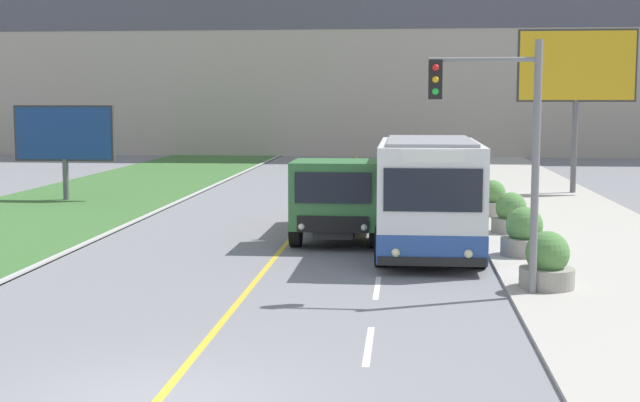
{
  "coord_description": "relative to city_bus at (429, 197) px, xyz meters",
  "views": [
    {
      "loc": [
        3.31,
        -11.24,
        4.08
      ],
      "look_at": [
        1.1,
        12.02,
        1.4
      ],
      "focal_mm": 50.0,
      "sensor_mm": 36.0,
      "label": 1
    }
  ],
  "objects": [
    {
      "name": "billboard_large",
      "position": [
        6.59,
        15.75,
        3.72
      ],
      "size": [
        4.96,
        0.24,
        7.02
      ],
      "color": "#59595B",
      "rests_on": "ground_plane"
    },
    {
      "name": "planter_round_second",
      "position": [
        2.44,
        -0.22,
        -0.92
      ],
      "size": [
        1.19,
        1.19,
        1.25
      ],
      "color": "gray",
      "rests_on": "sidewalk_right"
    },
    {
      "name": "lane_marking_centre",
      "position": [
        -3.61,
        -10.11,
        -1.54
      ],
      "size": [
        2.88,
        140.0,
        0.01
      ],
      "color": "gold",
      "rests_on": "ground_plane"
    },
    {
      "name": "billboard_small",
      "position": [
        -14.27,
        11.44,
        1.09
      ],
      "size": [
        4.09,
        0.24,
        3.84
      ],
      "color": "#59595B",
      "rests_on": "ground_plane"
    },
    {
      "name": "planter_round_third",
      "position": [
        2.56,
        3.77,
        -0.93
      ],
      "size": [
        1.16,
        1.16,
        1.22
      ],
      "color": "gray",
      "rests_on": "sidewalk_right"
    },
    {
      "name": "traffic_light_mast",
      "position": [
        1.33,
        -4.77,
        1.84
      ],
      "size": [
        2.28,
        0.32,
        5.27
      ],
      "color": "slate",
      "rests_on": "ground_plane"
    },
    {
      "name": "dump_truck",
      "position": [
        -2.53,
        2.17,
        -0.34
      ],
      "size": [
        2.5,
        6.38,
        2.38
      ],
      "color": "black",
      "rests_on": "ground_plane"
    },
    {
      "name": "city_bus",
      "position": [
        0.0,
        0.0,
        0.0
      ],
      "size": [
        2.69,
        6.12,
        3.05
      ],
      "color": "white",
      "rests_on": "ground_plane"
    },
    {
      "name": "planter_round_near",
      "position": [
        2.4,
        -4.22,
        -0.93
      ],
      "size": [
        1.17,
        1.17,
        1.22
      ],
      "color": "gray",
      "rests_on": "sidewalk_right"
    },
    {
      "name": "planter_round_far",
      "position": [
        2.4,
        7.77,
        -0.93
      ],
      "size": [
        1.12,
        1.12,
        1.22
      ],
      "color": "gray",
      "rests_on": "sidewalk_right"
    }
  ]
}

